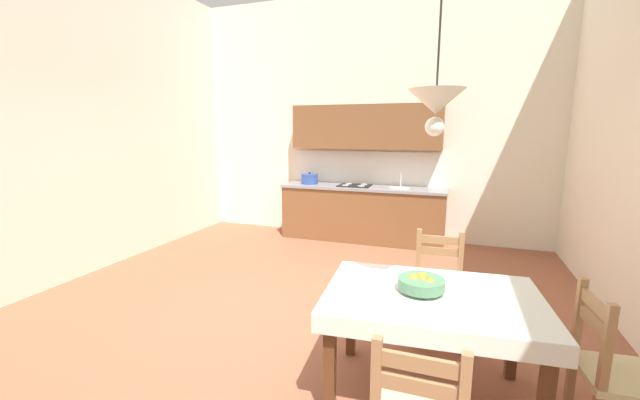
% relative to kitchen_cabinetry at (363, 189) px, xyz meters
% --- Properties ---
extents(ground_plane, '(6.42, 7.12, 0.10)m').
position_rel_kitchen_cabinetry_xyz_m(ground_plane, '(-0.02, -2.99, -0.91)').
color(ground_plane, '#99563D').
extents(wall_back, '(6.42, 0.12, 3.97)m').
position_rel_kitchen_cabinetry_xyz_m(wall_back, '(-0.02, 0.33, 1.13)').
color(wall_back, silver).
rests_on(wall_back, ground_plane).
extents(wall_left, '(0.12, 7.12, 3.97)m').
position_rel_kitchen_cabinetry_xyz_m(wall_left, '(-2.99, -2.99, 1.13)').
color(wall_left, silver).
rests_on(wall_left, ground_plane).
extents(kitchen_cabinetry, '(2.65, 0.63, 2.20)m').
position_rel_kitchen_cabinetry_xyz_m(kitchen_cabinetry, '(0.00, 0.00, 0.00)').
color(kitchen_cabinetry, brown).
rests_on(kitchen_cabinetry, ground_plane).
extents(dining_table, '(1.45, 1.04, 0.75)m').
position_rel_kitchen_cabinetry_xyz_m(dining_table, '(1.30, -3.62, -0.23)').
color(dining_table, '#56331C').
rests_on(dining_table, ground_plane).
extents(dining_chair_kitchen_side, '(0.44, 0.44, 0.93)m').
position_rel_kitchen_cabinetry_xyz_m(dining_chair_kitchen_side, '(1.32, -2.79, -0.41)').
color(dining_chair_kitchen_side, '#D1BC89').
rests_on(dining_chair_kitchen_side, ground_plane).
extents(dining_chair_window_side, '(0.46, 0.46, 0.93)m').
position_rel_kitchen_cabinetry_xyz_m(dining_chair_window_side, '(2.31, -3.68, -0.41)').
color(dining_chair_window_side, '#D1BC89').
rests_on(dining_chair_window_side, ground_plane).
extents(fruit_bowl, '(0.30, 0.30, 0.12)m').
position_rel_kitchen_cabinetry_xyz_m(fruit_bowl, '(1.23, -3.63, -0.04)').
color(fruit_bowl, '#4C7F5B').
rests_on(fruit_bowl, dining_table).
extents(pendant_lamp, '(0.32, 0.32, 0.80)m').
position_rel_kitchen_cabinetry_xyz_m(pendant_lamp, '(1.27, -3.75, 1.09)').
color(pendant_lamp, black).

